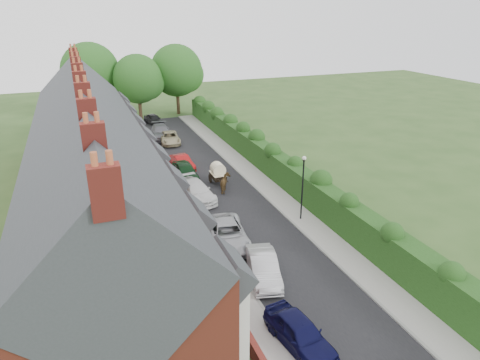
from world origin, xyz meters
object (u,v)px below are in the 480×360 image
Objects in this scene: car_red at (182,162)px; car_black at (154,119)px; lamppost at (303,180)px; car_grey at (161,132)px; car_navy at (300,333)px; car_silver_a at (263,267)px; horse_cart at (218,172)px; car_beige at (169,138)px; car_green at (185,171)px; horse at (225,184)px; car_silver_b at (227,234)px; car_white at (196,191)px.

car_black is at bearing 79.52° from car_red.
lamppost reaches higher than car_grey.
lamppost is at bearing 53.02° from car_navy.
car_silver_a is 20.23m from car_red.
horse_cart reaches higher than car_silver_a.
car_navy is at bearing -87.88° from car_beige.
car_black is at bearing 80.24° from car_navy.
car_green is 2.49× the size of horse.
car_silver_b is at bearing 112.00° from car_silver_a.
car_grey is at bearing 101.99° from lamppost.
horse is at bearing 73.45° from car_navy.
car_white is 1.29× the size of car_black.
horse is at bearing 4.09° from car_white.
car_black is (1.35, 34.47, -0.07)m from car_silver_b.
car_beige is 1.19× the size of car_black.
car_grey is (0.90, 37.45, 0.05)m from car_navy.
car_navy is 37.46m from car_grey.
horse reaches higher than car_navy.
car_red is (-5.70, 14.35, -2.63)m from lamppost.
car_white is (-0.65, 12.48, 0.01)m from car_silver_a.
lamppost is 9.54m from car_white.
car_green is at bearing 79.36° from car_white.
car_beige is at bearing 95.66° from horse_cart.
car_black reaches higher than car_red.
car_green is at bearing -36.81° from horse.
horse_cart is (1.91, -16.69, 0.37)m from car_grey.
lamppost is at bearing -71.92° from car_grey.
car_silver_b is (0.00, 10.28, 0.01)m from car_navy.
car_black is (0.70, 39.06, -0.06)m from car_silver_a.
car_silver_a is 0.83× the size of car_silver_b.
car_white is at bearing 106.92° from car_silver_a.
car_white is (-6.40, 6.60, -2.54)m from lamppost.
horse is (2.16, 13.05, 0.04)m from car_silver_a.
lamppost reaches higher than car_beige.
car_green is 1.16× the size of car_black.
horse is (1.91, -18.72, -0.01)m from car_grey.
car_red is 0.73× the size of car_grey.
car_white is 19.30m from car_grey.
horse reaches higher than car_red.
lamppost reaches higher than car_navy.
lamppost is 13.47m from car_navy.
lamppost is 8.40m from horse.
car_silver_a is 12.50m from car_white.
car_beige is 9.78m from car_black.
car_black is 26.06m from horse.
car_black is at bearing -64.33° from horse.
car_silver_a is 0.95× the size of car_beige.
car_green reaches higher than car_silver_b.
car_silver_b is at bearing -106.76° from car_black.
car_white is 7.78m from car_red.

